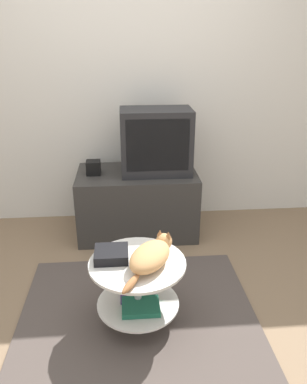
% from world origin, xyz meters
% --- Properties ---
extents(ground_plane, '(12.00, 12.00, 0.00)m').
position_xyz_m(ground_plane, '(0.00, 0.00, 0.00)').
color(ground_plane, '#7F664C').
extents(wall_back, '(8.00, 0.05, 2.60)m').
position_xyz_m(wall_back, '(0.00, 1.59, 1.30)').
color(wall_back, silver).
rests_on(wall_back, ground_plane).
extents(rug, '(1.52, 1.40, 0.02)m').
position_xyz_m(rug, '(0.00, 0.00, 0.01)').
color(rug, '#4C423D').
rests_on(rug, ground_plane).
extents(tv_stand, '(1.04, 0.60, 0.58)m').
position_xyz_m(tv_stand, '(0.05, 1.20, 0.29)').
color(tv_stand, '#33302D').
rests_on(tv_stand, ground_plane).
extents(tv, '(0.59, 0.35, 0.55)m').
position_xyz_m(tv, '(0.21, 1.19, 0.85)').
color(tv, '#232326').
rests_on(tv, tv_stand).
extents(speaker, '(0.12, 0.12, 0.12)m').
position_xyz_m(speaker, '(-0.32, 1.19, 0.64)').
color(speaker, black).
rests_on(speaker, tv_stand).
extents(coffee_table, '(0.58, 0.58, 0.44)m').
position_xyz_m(coffee_table, '(-0.00, -0.00, 0.30)').
color(coffee_table, '#B2B2B7').
rests_on(coffee_table, rug).
extents(dvd_box, '(0.20, 0.18, 0.06)m').
position_xyz_m(dvd_box, '(-0.15, 0.05, 0.49)').
color(dvd_box, black).
rests_on(dvd_box, coffee_table).
extents(cat, '(0.35, 0.51, 0.13)m').
position_xyz_m(cat, '(0.08, -0.03, 0.52)').
color(cat, tan).
rests_on(cat, coffee_table).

